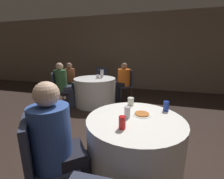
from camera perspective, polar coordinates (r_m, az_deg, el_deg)
ground_plane at (r=2.13m, az=4.69°, el=-28.35°), size 16.00×16.00×0.00m
wall_back at (r=5.92m, az=13.58°, el=13.46°), size 16.00×0.06×2.80m
table_near at (r=1.86m, az=8.41°, el=-21.22°), size 1.06×1.06×0.74m
table_far at (r=4.19m, az=-6.45°, el=-0.69°), size 1.13×1.13×0.74m
chair_near_southwest at (r=1.54m, az=-25.25°, el=-22.59°), size 0.56×0.56×0.92m
chair_far_north at (r=5.08m, az=-4.11°, el=4.14°), size 0.46×0.46×0.92m
chair_far_southwest at (r=4.07m, az=-20.13°, el=0.74°), size 0.56×0.56×0.92m
chair_far_northeast at (r=4.49m, az=5.64°, el=2.75°), size 0.56×0.56×0.92m
chair_far_west at (r=4.74m, az=-16.51°, el=2.85°), size 0.47×0.47×0.92m
person_green_jacket at (r=4.05m, az=-17.81°, el=1.41°), size 0.46×0.43×1.18m
person_floral_shirt at (r=4.62m, az=-14.92°, el=2.76°), size 0.49×0.34×1.13m
person_orange_shirt at (r=4.41m, az=3.79°, el=3.03°), size 0.50×0.48×1.13m
person_blue_shirt at (r=1.50m, az=-19.01°, el=-19.94°), size 0.47×0.46×1.22m
pizza_plate_near at (r=1.77m, az=11.32°, el=-9.16°), size 0.22×0.22×0.02m
soda_can_silver at (r=1.67m, az=5.84°, el=-8.53°), size 0.07×0.07×0.12m
soda_can_red at (r=1.43m, az=3.90°, el=-12.42°), size 0.07×0.07×0.12m
soda_can_blue at (r=1.94m, az=19.92°, el=-6.00°), size 0.07×0.07×0.12m
cup_near at (r=2.04m, az=7.26°, el=-4.53°), size 0.08×0.08×0.10m
bottle_far at (r=4.15m, az=-3.87°, el=5.97°), size 0.09×0.09×0.22m
cup_far at (r=4.11m, az=-5.44°, el=4.98°), size 0.09×0.09×0.09m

